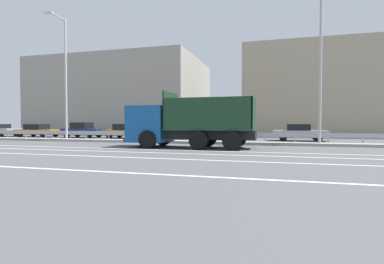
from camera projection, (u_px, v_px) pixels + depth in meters
ground_plane at (161, 146)px, 19.15m from camera, size 320.00×320.00×0.00m
lane_strip_0 at (183, 150)px, 16.07m from camera, size 71.81×0.16×0.01m
lane_strip_1 at (173, 153)px, 14.50m from camera, size 71.81×0.16×0.01m
lane_strip_2 at (156, 158)px, 12.44m from camera, size 71.81×0.16×0.01m
lane_strip_3 at (110, 172)px, 9.01m from camera, size 71.81×0.16×0.01m
median_island at (175, 142)px, 21.82m from camera, size 39.49×1.10×0.18m
median_guardrail at (181, 135)px, 23.04m from camera, size 71.81×0.09×0.78m
dump_truck at (175, 126)px, 18.05m from camera, size 7.61×2.79×3.31m
median_road_sign at (131, 126)px, 22.75m from camera, size 0.80×0.16×2.27m
street_lamp_1 at (65, 74)px, 24.05m from camera, size 0.71×2.25×9.84m
street_lamp_2 at (321, 59)px, 19.03m from camera, size 0.70×2.00×10.12m
parked_car_2 at (38, 130)px, 31.29m from camera, size 4.57×2.11×1.34m
parked_car_3 at (83, 130)px, 29.94m from camera, size 4.09×1.89×1.51m
parked_car_4 at (126, 131)px, 28.65m from camera, size 4.11×2.13×1.37m
parked_car_5 at (172, 131)px, 27.52m from camera, size 3.96×2.03×1.47m
parked_car_6 at (222, 131)px, 26.12m from camera, size 4.47×1.86×1.56m
parked_car_7 at (299, 132)px, 24.32m from camera, size 4.23×2.00×1.37m
background_building_0 at (124, 98)px, 43.36m from camera, size 21.99×15.11×10.11m
background_building_1 at (341, 92)px, 34.33m from camera, size 21.41×11.21×10.05m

